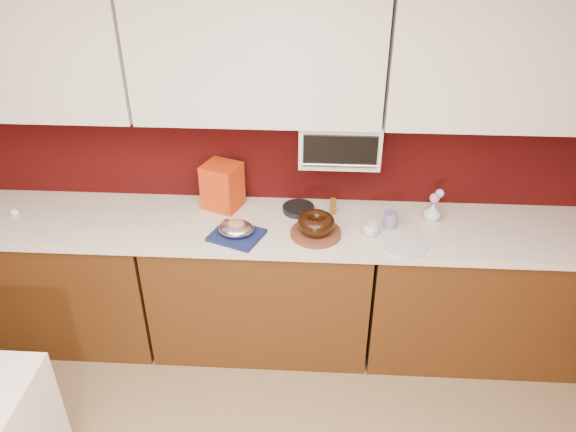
% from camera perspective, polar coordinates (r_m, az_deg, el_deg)
% --- Properties ---
extents(ceiling, '(4.00, 4.50, 0.02)m').
position_cam_1_polar(ceiling, '(0.90, -19.45, 19.59)').
color(ceiling, white).
rests_on(ceiling, wall_back).
extents(wall_back, '(4.00, 0.02, 2.50)m').
position_cam_1_polar(wall_back, '(3.40, -2.55, 7.03)').
color(wall_back, '#390807').
rests_on(wall_back, floor).
extents(base_cabinet_left, '(1.31, 0.58, 0.86)m').
position_cam_1_polar(base_cabinet_left, '(3.92, -22.61, -5.91)').
color(base_cabinet_left, '#4F2C0F').
rests_on(base_cabinet_left, floor).
extents(base_cabinet_center, '(1.31, 0.58, 0.86)m').
position_cam_1_polar(base_cabinet_center, '(3.57, -2.73, -7.16)').
color(base_cabinet_center, '#4F2C0F').
rests_on(base_cabinet_center, floor).
extents(base_cabinet_right, '(1.31, 0.58, 0.86)m').
position_cam_1_polar(base_cabinet_right, '(3.69, 18.54, -7.56)').
color(base_cabinet_right, '#4F2C0F').
rests_on(base_cabinet_right, floor).
extents(countertop, '(4.00, 0.62, 0.04)m').
position_cam_1_polar(countertop, '(3.30, -2.92, -1.07)').
color(countertop, silver).
rests_on(countertop, base_cabinet_center).
extents(upper_cabinet_left, '(1.31, 0.33, 0.70)m').
position_cam_1_polar(upper_cabinet_left, '(3.45, -26.59, 14.82)').
color(upper_cabinet_left, white).
rests_on(upper_cabinet_left, wall_back).
extents(upper_cabinet_center, '(1.31, 0.33, 0.70)m').
position_cam_1_polar(upper_cabinet_center, '(3.04, -3.14, 16.07)').
color(upper_cabinet_center, white).
rests_on(upper_cabinet_center, wall_back).
extents(upper_cabinet_right, '(1.31, 0.33, 0.70)m').
position_cam_1_polar(upper_cabinet_right, '(3.18, 22.37, 14.56)').
color(upper_cabinet_right, white).
rests_on(upper_cabinet_right, wall_back).
extents(toaster_oven, '(0.45, 0.30, 0.25)m').
position_cam_1_polar(toaster_oven, '(3.20, 5.26, 7.77)').
color(toaster_oven, white).
rests_on(toaster_oven, upper_cabinet_center).
extents(toaster_oven_door, '(0.40, 0.02, 0.18)m').
position_cam_1_polar(toaster_oven_door, '(3.05, 5.32, 6.56)').
color(toaster_oven_door, black).
rests_on(toaster_oven_door, toaster_oven).
extents(toaster_oven_handle, '(0.42, 0.02, 0.02)m').
position_cam_1_polar(toaster_oven_handle, '(3.07, 5.26, 5.17)').
color(toaster_oven_handle, silver).
rests_on(toaster_oven_handle, toaster_oven).
extents(cake_base, '(0.32, 0.32, 0.03)m').
position_cam_1_polar(cake_base, '(3.18, 2.84, -1.75)').
color(cake_base, brown).
rests_on(cake_base, countertop).
extents(bundt_cake, '(0.25, 0.25, 0.09)m').
position_cam_1_polar(bundt_cake, '(3.15, 2.87, -0.74)').
color(bundt_cake, black).
rests_on(bundt_cake, cake_base).
extents(navy_towel, '(0.34, 0.32, 0.02)m').
position_cam_1_polar(navy_towel, '(3.18, -5.25, -1.95)').
color(navy_towel, navy).
rests_on(navy_towel, countertop).
extents(foil_ham_nest, '(0.22, 0.19, 0.07)m').
position_cam_1_polar(foil_ham_nest, '(3.15, -5.28, -1.28)').
color(foil_ham_nest, silver).
rests_on(foil_ham_nest, navy_towel).
extents(roasted_ham, '(0.12, 0.10, 0.07)m').
position_cam_1_polar(roasted_ham, '(3.14, -5.31, -0.90)').
color(roasted_ham, '#B67853').
rests_on(roasted_ham, foil_ham_nest).
extents(pandoro_box, '(0.26, 0.25, 0.28)m').
position_cam_1_polar(pandoro_box, '(3.41, -6.67, 3.05)').
color(pandoro_box, '#B61A0C').
rests_on(pandoro_box, countertop).
extents(dark_pan, '(0.24, 0.24, 0.03)m').
position_cam_1_polar(dark_pan, '(3.40, 1.07, 0.74)').
color(dark_pan, black).
rests_on(dark_pan, countertop).
extents(coffee_mug, '(0.11, 0.11, 0.09)m').
position_cam_1_polar(coffee_mug, '(3.20, 8.39, -1.23)').
color(coffee_mug, silver).
rests_on(coffee_mug, countertop).
extents(blue_jar, '(0.08, 0.08, 0.10)m').
position_cam_1_polar(blue_jar, '(3.28, 10.36, -0.41)').
color(blue_jar, navy).
rests_on(blue_jar, countertop).
extents(flower_vase, '(0.09, 0.09, 0.12)m').
position_cam_1_polar(flower_vase, '(3.40, 14.49, 0.51)').
color(flower_vase, silver).
rests_on(flower_vase, countertop).
extents(flower_pink, '(0.06, 0.06, 0.06)m').
position_cam_1_polar(flower_pink, '(3.36, 14.68, 1.77)').
color(flower_pink, pink).
rests_on(flower_pink, flower_vase).
extents(flower_blue, '(0.05, 0.05, 0.05)m').
position_cam_1_polar(flower_blue, '(3.37, 15.18, 2.24)').
color(flower_blue, '#8DC0E2').
rests_on(flower_blue, flower_vase).
extents(china_plate, '(0.32, 0.32, 0.01)m').
position_cam_1_polar(china_plate, '(3.15, 11.73, -3.04)').
color(china_plate, silver).
rests_on(china_plate, countertop).
extents(amber_bottle, '(0.04, 0.04, 0.10)m').
position_cam_1_polar(amber_bottle, '(3.37, 4.60, 0.98)').
color(amber_bottle, '#8F541A').
rests_on(amber_bottle, countertop).
extents(egg_right, '(0.07, 0.06, 0.04)m').
position_cam_1_polar(egg_right, '(3.73, -26.02, 0.35)').
color(egg_right, white).
rests_on(egg_right, countertop).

